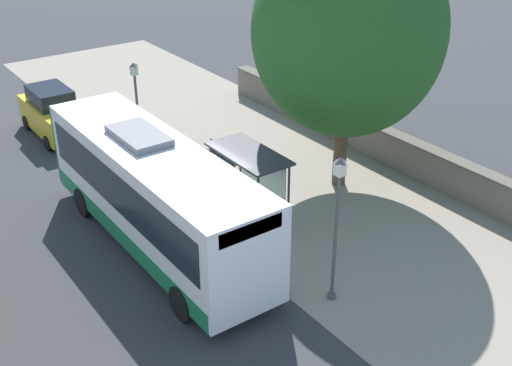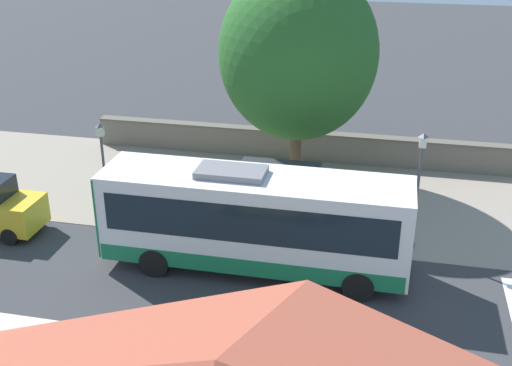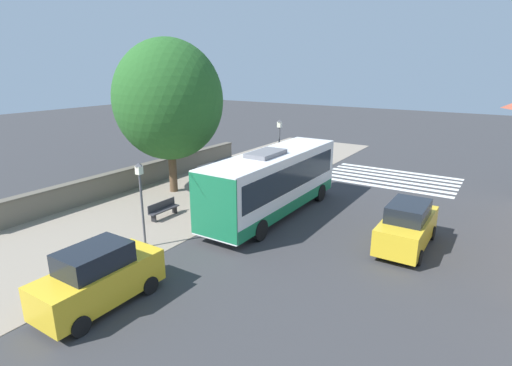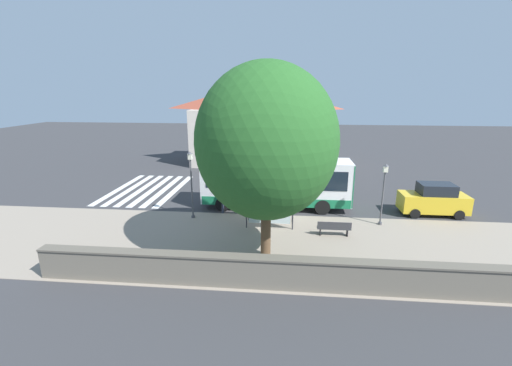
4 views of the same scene
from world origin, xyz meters
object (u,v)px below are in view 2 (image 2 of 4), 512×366
object	(u,v)px
street_lamp_near	(103,162)
bus_shelter	(280,176)
bus	(254,219)
street_lamp_far	(418,182)
bench	(196,190)
pedestrian	(362,232)
shade_tree	(298,54)

from	to	relation	value
street_lamp_near	bus_shelter	bearing A→B (deg)	96.82
bus	street_lamp_far	bearing A→B (deg)	116.49
bus_shelter	street_lamp_near	size ratio (longest dim) A/B	0.80
bus	bench	distance (m)	5.94
street_lamp_far	bus_shelter	bearing A→B (deg)	-99.72
bus	bench	size ratio (longest dim) A/B	5.38
pedestrian	street_lamp_near	bearing A→B (deg)	-96.38
bus_shelter	bench	distance (m)	4.15
bench	street_lamp_far	world-z (taller)	street_lamp_far
pedestrian	street_lamp_near	world-z (taller)	street_lamp_near
bench	bus	bearing A→B (deg)	36.88
bus	shade_tree	world-z (taller)	shade_tree
bus	shade_tree	xyz separation A→B (m)	(-7.43, 0.22, 3.86)
shade_tree	pedestrian	bearing A→B (deg)	29.10
bus	shade_tree	size ratio (longest dim) A/B	1.09
street_lamp_far	bench	bearing A→B (deg)	-102.95
bus	bus_shelter	size ratio (longest dim) A/B	3.33
bus	street_lamp_near	distance (m)	7.05
pedestrian	shade_tree	size ratio (longest dim) A/B	0.18
bus	bus_shelter	world-z (taller)	bus
bus_shelter	shade_tree	xyz separation A→B (m)	(-3.96, -0.01, 3.75)
street_lamp_far	shade_tree	bearing A→B (deg)	-133.76
bus_shelter	street_lamp_near	distance (m)	6.79
bench	bus_shelter	bearing A→B (deg)	72.80
bus_shelter	shade_tree	distance (m)	5.45
pedestrian	street_lamp_far	distance (m)	2.60
pedestrian	shade_tree	distance (m)	8.23
pedestrian	bench	distance (m)	7.62
shade_tree	bus_shelter	bearing A→B (deg)	0.20
pedestrian	street_lamp_near	xyz separation A→B (m)	(-1.12, -10.00, 1.30)
bus	bus_shelter	bearing A→B (deg)	176.19
bench	street_lamp_far	distance (m)	9.18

